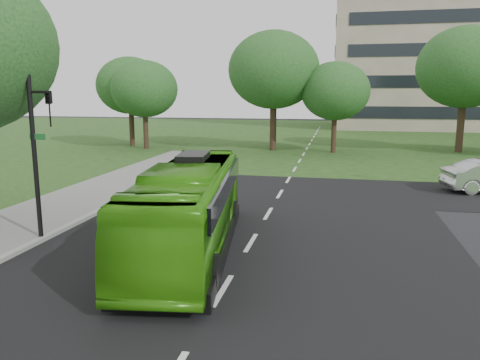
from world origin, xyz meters
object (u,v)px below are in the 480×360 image
at_px(tree_park_c, 335,91).
at_px(tree_park_f, 130,86).
at_px(office_building, 479,40).
at_px(tree_park_b, 274,70).
at_px(bus, 189,207).
at_px(tree_park_a, 144,89).
at_px(traffic_light, 38,146).
at_px(tree_park_d, 465,67).

xyz_separation_m(tree_park_c, tree_park_f, (-19.13, 1.37, 0.53)).
height_order(office_building, tree_park_b, office_building).
bearing_deg(bus, office_building, 60.79).
bearing_deg(tree_park_a, bus, -64.20).
relative_size(tree_park_b, tree_park_c, 1.36).
xyz_separation_m(tree_park_b, traffic_light, (-4.11, -27.48, -3.68)).
height_order(tree_park_b, tree_park_c, tree_park_b).
distance_m(office_building, tree_park_a, 50.98).
height_order(office_building, tree_park_f, office_building).
bearing_deg(tree_park_d, traffic_light, -124.34).
relative_size(tree_park_c, traffic_light, 1.36).
distance_m(tree_park_a, tree_park_c, 16.83).
height_order(tree_park_f, traffic_light, tree_park_f).
bearing_deg(tree_park_d, bus, -116.98).
bearing_deg(tree_park_c, tree_park_b, 173.12).
distance_m(office_building, tree_park_f, 51.26).
height_order(office_building, bus, office_building).
bearing_deg(office_building, bus, -111.31).
height_order(tree_park_c, tree_park_d, tree_park_d).
height_order(tree_park_c, tree_park_f, tree_park_f).
height_order(tree_park_d, tree_park_f, tree_park_d).
height_order(office_building, tree_park_a, office_building).
relative_size(tree_park_b, tree_park_f, 1.23).
bearing_deg(tree_park_b, tree_park_d, 6.47).
relative_size(tree_park_c, tree_park_f, 0.91).
height_order(tree_park_c, bus, tree_park_c).
relative_size(tree_park_c, bus, 0.75).
bearing_deg(tree_park_f, tree_park_a, -41.70).
bearing_deg(tree_park_c, tree_park_d, 13.01).
bearing_deg(office_building, tree_park_d, -105.73).
xyz_separation_m(office_building, bus, (-23.80, -61.00, -11.08)).
xyz_separation_m(tree_park_b, tree_park_f, (-13.81, 0.73, -1.27)).
distance_m(tree_park_a, bus, 29.14).
bearing_deg(bus, traffic_light, 173.80).
relative_size(tree_park_b, bus, 1.02).
height_order(tree_park_a, bus, tree_park_a).
relative_size(office_building, bus, 3.93).
bearing_deg(tree_park_f, tree_park_d, 2.07).
bearing_deg(bus, tree_park_d, 55.13).
bearing_deg(traffic_light, tree_park_f, 102.78).
bearing_deg(tree_park_f, traffic_light, -71.02).
height_order(tree_park_b, traffic_light, tree_park_b).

